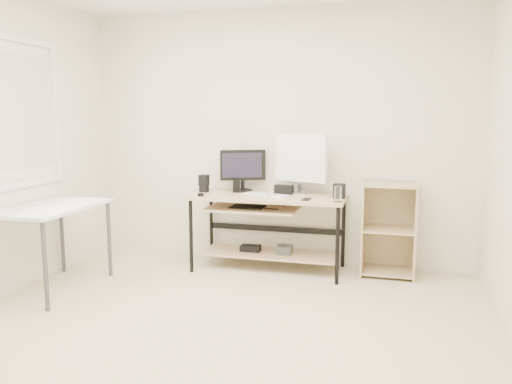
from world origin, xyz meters
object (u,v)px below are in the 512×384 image
object	(u,v)px
black_monitor	(243,168)
white_imac	(301,160)
desk	(266,216)
side_table	(52,215)
shelf_unit	(389,228)
audio_controller	(236,185)

from	to	relation	value
black_monitor	white_imac	bearing A→B (deg)	-28.36
desk	side_table	xyz separation A→B (m)	(-1.65, -1.06, 0.13)
side_table	white_imac	size ratio (longest dim) A/B	1.68
side_table	white_imac	distance (m)	2.35
desk	shelf_unit	bearing A→B (deg)	7.77
side_table	audio_controller	size ratio (longest dim) A/B	6.75
desk	audio_controller	bearing A→B (deg)	163.10
desk	black_monitor	world-z (taller)	black_monitor
side_table	shelf_unit	world-z (taller)	shelf_unit
black_monitor	white_imac	distance (m)	0.62
desk	side_table	distance (m)	1.97
side_table	black_monitor	world-z (taller)	black_monitor
shelf_unit	audio_controller	world-z (taller)	shelf_unit
desk	white_imac	size ratio (longest dim) A/B	2.52
desk	side_table	size ratio (longest dim) A/B	1.50
side_table	shelf_unit	distance (m)	3.09
side_table	audio_controller	distance (m)	1.76
side_table	audio_controller	bearing A→B (deg)	41.52
desk	black_monitor	xyz separation A→B (m)	(-0.30, 0.20, 0.46)
side_table	black_monitor	size ratio (longest dim) A/B	2.24
black_monitor	white_imac	xyz separation A→B (m)	(0.61, -0.04, 0.10)
shelf_unit	audio_controller	distance (m)	1.56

